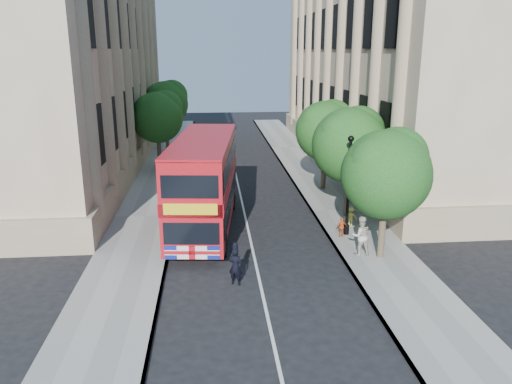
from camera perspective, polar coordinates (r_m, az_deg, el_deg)
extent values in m
plane|color=black|center=(20.17, 0.76, -11.63)|extent=(120.00, 120.00, 0.00)
cube|color=gray|center=(30.27, 9.63, -2.13)|extent=(3.50, 80.00, 0.12)
cube|color=gray|center=(29.54, -12.50, -2.75)|extent=(3.50, 80.00, 0.12)
cube|color=tan|center=(44.64, 15.86, 14.93)|extent=(12.00, 38.00, 18.00)
cube|color=tan|center=(43.44, -21.90, 14.40)|extent=(12.00, 38.00, 18.00)
cylinder|color=#473828|center=(23.53, 14.20, -4.20)|extent=(0.32, 0.32, 2.86)
sphere|color=#1C4617|center=(22.79, 14.64, 1.95)|extent=(4.00, 4.00, 4.00)
sphere|color=#1C4617|center=(23.22, 15.82, 3.77)|extent=(2.80, 2.80, 2.80)
sphere|color=#1C4617|center=(22.23, 13.78, 3.05)|extent=(2.60, 2.60, 2.60)
cylinder|color=#473828|center=(28.95, 10.36, -0.04)|extent=(0.32, 0.32, 2.99)
sphere|color=#1C4617|center=(28.33, 10.63, 5.26)|extent=(4.20, 4.20, 4.20)
sphere|color=#1C4617|center=(28.77, 11.64, 6.74)|extent=(2.94, 2.94, 2.94)
sphere|color=#1C4617|center=(27.82, 9.86, 6.24)|extent=(2.73, 2.73, 2.73)
cylinder|color=#473828|center=(34.59, 7.74, 2.62)|extent=(0.32, 0.32, 2.90)
sphere|color=#1C4617|center=(34.08, 7.90, 6.94)|extent=(4.00, 4.00, 4.00)
sphere|color=#1C4617|center=(34.51, 8.77, 8.13)|extent=(2.80, 2.80, 2.80)
sphere|color=#1C4617|center=(33.60, 7.21, 7.75)|extent=(2.60, 2.60, 2.60)
cylinder|color=#473828|center=(40.75, -10.99, 4.56)|extent=(0.32, 0.32, 2.99)
sphere|color=#1C4617|center=(40.32, -11.20, 8.35)|extent=(4.00, 4.00, 4.00)
sphere|color=#1C4617|center=(40.58, -10.34, 9.41)|extent=(2.80, 2.80, 2.80)
sphere|color=#1C4617|center=(40.01, -12.00, 9.03)|extent=(2.60, 2.60, 2.60)
cylinder|color=#473828|center=(48.58, -10.12, 6.51)|extent=(0.32, 0.32, 3.17)
sphere|color=#1C4617|center=(48.20, -10.29, 9.89)|extent=(4.20, 4.20, 4.20)
sphere|color=#1C4617|center=(48.48, -9.58, 10.81)|extent=(2.94, 2.94, 2.94)
sphere|color=#1C4617|center=(47.89, -10.96, 10.51)|extent=(2.73, 2.73, 2.73)
cylinder|color=black|center=(26.34, 10.27, -4.23)|extent=(0.30, 0.30, 0.50)
cylinder|color=black|center=(25.66, 10.52, 0.49)|extent=(0.14, 0.14, 5.00)
sphere|color=black|center=(25.12, 10.81, 6.00)|extent=(0.32, 0.32, 0.32)
cube|color=#A70B13|center=(26.41, -5.94, 1.25)|extent=(3.83, 10.71, 4.36)
cube|color=black|center=(26.67, -5.88, -0.76)|extent=(3.82, 10.06, 0.99)
cube|color=black|center=(26.15, -6.01, 3.65)|extent=(3.82, 10.06, 0.99)
cube|color=yellow|center=(21.39, -7.51, -1.96)|extent=(2.31, 0.32, 0.50)
cylinder|color=black|center=(23.78, -9.79, -5.98)|extent=(0.42, 1.13, 1.10)
cylinder|color=black|center=(23.46, -3.75, -6.08)|extent=(0.42, 1.13, 1.10)
cylinder|color=black|center=(30.47, -7.43, -0.95)|extent=(0.42, 1.13, 1.10)
cylinder|color=black|center=(30.22, -2.74, -0.98)|extent=(0.42, 1.13, 1.10)
cube|color=black|center=(28.81, -5.07, -0.20)|extent=(2.02, 1.82, 2.11)
cube|color=black|center=(27.92, -5.06, -0.19)|extent=(1.81, 0.11, 0.70)
cube|color=black|center=(30.89, -5.13, 1.29)|extent=(2.03, 3.23, 2.51)
cube|color=black|center=(30.64, -5.06, -1.17)|extent=(1.83, 4.83, 0.25)
cylinder|color=black|center=(29.00, -6.81, -2.12)|extent=(0.23, 0.81, 0.80)
cylinder|color=black|center=(29.01, -3.24, -2.02)|extent=(0.23, 0.81, 0.80)
cylinder|color=black|center=(32.18, -6.71, -0.29)|extent=(0.23, 0.81, 0.80)
cylinder|color=black|center=(32.18, -3.49, -0.20)|extent=(0.23, 0.81, 0.80)
imported|color=black|center=(20.65, -2.36, -8.51)|extent=(0.68, 0.58, 1.59)
imported|color=beige|center=(23.64, 11.86, -4.90)|extent=(0.94, 0.74, 1.89)
imported|color=#D85D26|center=(25.83, 9.77, -3.97)|extent=(0.65, 0.39, 1.04)
imported|color=#D3C948|center=(27.50, 10.76, -2.76)|extent=(0.73, 0.47, 1.06)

